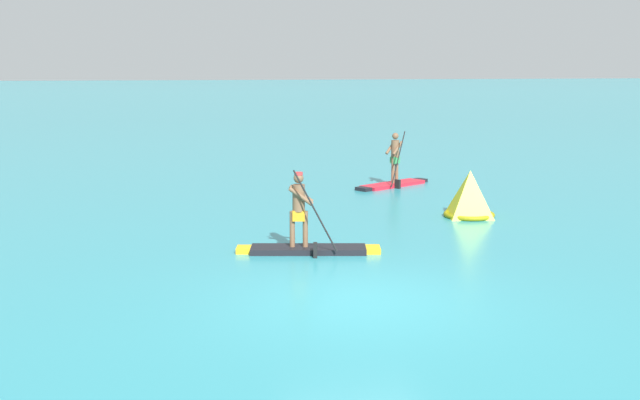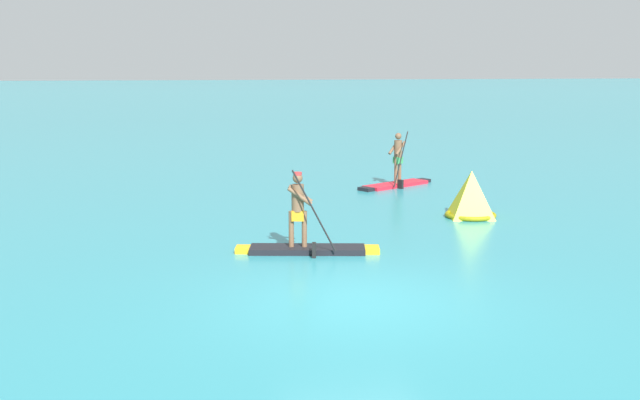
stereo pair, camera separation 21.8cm
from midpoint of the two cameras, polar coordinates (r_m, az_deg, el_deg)
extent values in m
plane|color=teal|center=(13.15, 3.25, -7.42)|extent=(440.00, 440.00, 0.00)
cube|color=black|center=(16.48, -0.55, -3.65)|extent=(2.52, 1.21, 0.12)
cube|color=yellow|center=(16.51, 4.21, -3.65)|extent=(0.40, 0.53, 0.12)
cube|color=yellow|center=(16.56, -5.30, -3.62)|extent=(0.39, 0.46, 0.12)
cylinder|color=brown|center=(16.38, -0.77, -2.14)|extent=(0.11, 0.11, 0.77)
cylinder|color=brown|center=(16.39, -1.74, -2.14)|extent=(0.11, 0.11, 0.77)
cube|color=orange|center=(16.33, -1.26, -1.13)|extent=(0.30, 0.27, 0.22)
cylinder|color=brown|center=(16.26, -1.26, 0.16)|extent=(0.26, 0.26, 0.57)
sphere|color=brown|center=(16.20, -1.27, 1.62)|extent=(0.21, 0.21, 0.21)
cylinder|color=red|center=(16.18, -1.27, 1.95)|extent=(0.18, 0.18, 0.06)
cylinder|color=brown|center=(16.40, -1.07, 0.45)|extent=(0.53, 0.22, 0.42)
cylinder|color=brown|center=(16.10, -1.10, 0.27)|extent=(0.53, 0.22, 0.42)
cylinder|color=black|center=(15.86, -0.05, -0.81)|extent=(0.89, 0.25, 1.70)
cube|color=black|center=(16.03, -0.05, -3.73)|extent=(0.12, 0.21, 0.32)
cube|color=red|center=(25.66, 5.83, 1.13)|extent=(2.50, 1.83, 0.11)
cube|color=black|center=(24.63, 3.66, 0.80)|extent=(0.51, 0.57, 0.11)
cube|color=black|center=(26.71, 7.83, 1.43)|extent=(0.47, 0.51, 0.11)
cylinder|color=brown|center=(25.58, 5.83, 2.18)|extent=(0.11, 0.11, 0.84)
cylinder|color=brown|center=(25.72, 6.10, 2.22)|extent=(0.11, 0.11, 0.84)
cube|color=#338C4C|center=(25.61, 5.98, 2.93)|extent=(0.34, 0.32, 0.22)
cylinder|color=brown|center=(25.57, 5.99, 3.76)|extent=(0.26, 0.26, 0.56)
sphere|color=brown|center=(25.53, 6.01, 4.68)|extent=(0.21, 0.21, 0.21)
cylinder|color=brown|center=(25.43, 6.18, 3.80)|extent=(0.45, 0.33, 0.47)
cylinder|color=brown|center=(25.63, 5.67, 3.86)|extent=(0.45, 0.33, 0.47)
cylinder|color=black|center=(25.05, 6.20, 2.98)|extent=(0.58, 0.35, 1.77)
cube|color=black|center=(25.16, 6.17, 1.13)|extent=(0.17, 0.21, 0.32)
pyramid|color=yellow|center=(20.60, 11.32, 0.43)|extent=(1.52, 1.52, 1.22)
torus|color=olive|center=(20.69, 11.27, -1.07)|extent=(1.33, 1.33, 0.12)
camera|label=1|loc=(0.11, -89.65, 0.06)|focal=43.62mm
camera|label=2|loc=(0.11, 90.35, -0.06)|focal=43.62mm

